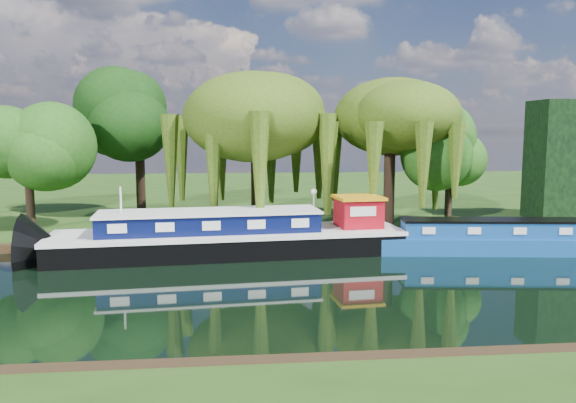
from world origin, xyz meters
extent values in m
plane|color=black|center=(0.00, 0.00, 0.00)|extent=(120.00, 120.00, 0.00)
cube|color=#1F3A0F|center=(0.00, 34.00, 0.23)|extent=(120.00, 52.00, 0.45)
cube|color=black|center=(-4.47, 6.60, 0.45)|extent=(18.16, 5.59, 1.19)
cube|color=silver|center=(-4.47, 6.60, 1.14)|extent=(18.27, 5.68, 0.22)
cube|color=#080E39|center=(-5.46, 6.51, 1.73)|extent=(11.30, 3.86, 0.94)
cube|color=silver|center=(-5.46, 6.51, 2.26)|extent=(11.51, 4.08, 0.12)
cube|color=maroon|center=(2.45, 7.24, 2.01)|extent=(2.38, 2.38, 1.49)
cube|color=orange|center=(2.45, 7.24, 2.83)|extent=(2.65, 2.65, 0.16)
cylinder|color=silver|center=(-9.81, 6.11, 2.45)|extent=(0.10, 0.10, 2.38)
cube|color=navy|center=(9.24, 5.70, 0.36)|extent=(13.37, 3.77, 0.99)
cube|color=navy|center=(9.24, 5.70, 1.27)|extent=(9.37, 2.75, 0.83)
cube|color=black|center=(9.24, 5.70, 1.74)|extent=(9.50, 2.87, 0.11)
cube|color=silver|center=(5.70, 5.28, 1.31)|extent=(0.66, 0.13, 0.35)
cube|color=silver|center=(7.99, 5.00, 1.31)|extent=(0.66, 0.13, 0.35)
cube|color=silver|center=(10.28, 4.72, 1.31)|extent=(0.66, 0.13, 0.35)
cube|color=silver|center=(12.58, 4.45, 1.31)|extent=(0.66, 0.13, 0.35)
cylinder|color=black|center=(-2.79, 13.01, 3.17)|extent=(0.71, 0.71, 5.44)
ellipsoid|color=#314A0F|center=(-2.79, 13.01, 7.10)|extent=(7.60, 7.60, 4.91)
cylinder|color=black|center=(5.65, 12.66, 3.00)|extent=(0.72, 0.72, 5.09)
ellipsoid|color=#314A0F|center=(5.65, 12.66, 6.67)|extent=(6.95, 6.95, 4.49)
cylinder|color=black|center=(-16.37, 12.48, 3.26)|extent=(0.47, 0.47, 5.61)
ellipsoid|color=#1D4A12|center=(-16.37, 12.48, 5.55)|extent=(4.59, 4.59, 4.59)
cylinder|color=black|center=(-10.89, 18.88, 4.08)|extent=(0.73, 0.73, 7.26)
ellipsoid|color=black|center=(-10.89, 18.88, 7.05)|extent=(5.81, 5.81, 5.81)
cylinder|color=black|center=(9.45, 12.29, 2.96)|extent=(0.42, 0.42, 5.03)
ellipsoid|color=#1D4A12|center=(9.45, 12.29, 5.02)|extent=(4.02, 4.02, 4.02)
cube|color=black|center=(19.00, 14.00, 4.45)|extent=(6.00, 3.00, 8.00)
cylinder|color=silver|center=(0.50, 10.50, 1.55)|extent=(0.10, 0.10, 2.20)
sphere|color=white|center=(0.50, 10.50, 2.83)|extent=(0.36, 0.36, 0.36)
cylinder|color=silver|center=(-10.00, 8.40, 0.95)|extent=(0.16, 0.16, 1.00)
cylinder|color=silver|center=(-4.00, 8.40, 0.95)|extent=(0.16, 0.16, 1.00)
cylinder|color=silver|center=(3.00, 8.40, 0.95)|extent=(0.16, 0.16, 1.00)
cylinder|color=silver|center=(9.00, 8.40, 0.95)|extent=(0.16, 0.16, 1.00)
camera|label=1|loc=(-4.22, -22.15, 6.30)|focal=35.00mm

